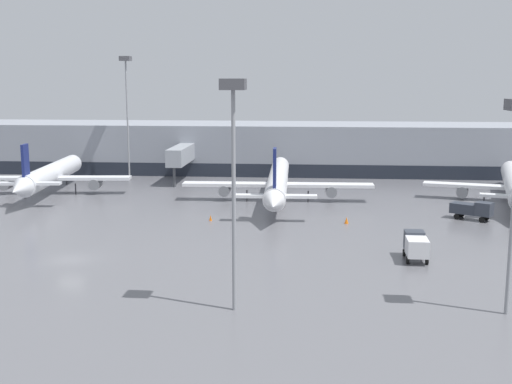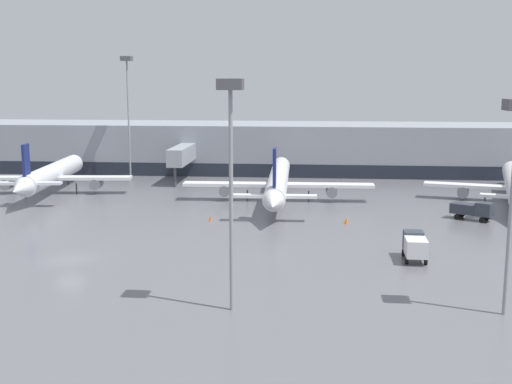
% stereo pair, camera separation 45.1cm
% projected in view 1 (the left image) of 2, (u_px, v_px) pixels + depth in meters
% --- Properties ---
extents(ground_plane, '(320.00, 320.00, 0.00)m').
position_uv_depth(ground_plane, '(70.00, 260.00, 61.81)').
color(ground_plane, slate).
extents(terminal_building, '(160.00, 28.13, 9.00)m').
position_uv_depth(terminal_building, '(189.00, 147.00, 121.81)').
color(terminal_building, gray).
rests_on(terminal_building, ground_plane).
extents(parked_jet_1, '(27.18, 38.94, 9.02)m').
position_uv_depth(parked_jet_1, '(278.00, 181.00, 91.27)').
color(parked_jet_1, white).
rests_on(parked_jet_1, ground_plane).
extents(parked_jet_2, '(24.20, 31.95, 8.60)m').
position_uv_depth(parked_jet_2, '(50.00, 175.00, 96.83)').
color(parked_jet_2, silver).
rests_on(parked_jet_2, ground_plane).
extents(service_truck_0, '(5.16, 4.20, 2.36)m').
position_uv_depth(service_truck_0, '(473.00, 209.00, 79.06)').
color(service_truck_0, '#2D333D').
rests_on(service_truck_0, ground_plane).
extents(service_truck_1, '(2.10, 4.43, 2.57)m').
position_uv_depth(service_truck_1, '(416.00, 245.00, 61.33)').
color(service_truck_1, silver).
rests_on(service_truck_1, ground_plane).
extents(traffic_cone_0, '(0.50, 0.50, 0.78)m').
position_uv_depth(traffic_cone_0, '(347.00, 220.00, 77.20)').
color(traffic_cone_0, orange).
rests_on(traffic_cone_0, ground_plane).
extents(traffic_cone_1, '(0.36, 0.36, 0.70)m').
position_uv_depth(traffic_cone_1, '(462.00, 209.00, 84.19)').
color(traffic_cone_1, orange).
rests_on(traffic_cone_1, ground_plane).
extents(traffic_cone_3, '(0.37, 0.37, 0.69)m').
position_uv_depth(traffic_cone_3, '(211.00, 218.00, 78.76)').
color(traffic_cone_3, orange).
rests_on(traffic_cone_3, ground_plane).
extents(apron_light_mast_0, '(1.80, 1.80, 21.04)m').
position_uv_depth(apron_light_mast_0, '(126.00, 84.00, 109.98)').
color(apron_light_mast_0, gray).
rests_on(apron_light_mast_0, ground_plane).
extents(apron_light_mast_5, '(1.80, 1.80, 17.19)m').
position_uv_depth(apron_light_mast_5, '(233.00, 128.00, 45.97)').
color(apron_light_mast_5, gray).
rests_on(apron_light_mast_5, ground_plane).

